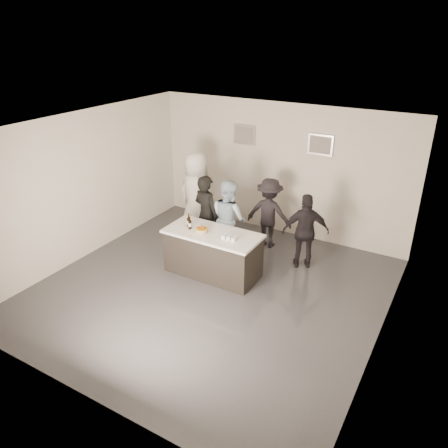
# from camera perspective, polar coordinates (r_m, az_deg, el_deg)

# --- Properties ---
(floor) EXTENTS (6.00, 6.00, 0.00)m
(floor) POSITION_cam_1_polar(r_m,az_deg,el_deg) (8.22, -1.77, -8.57)
(floor) COLOR #3D3D42
(floor) RESTS_ON ground
(ceiling) EXTENTS (6.00, 6.00, 0.00)m
(ceiling) POSITION_cam_1_polar(r_m,az_deg,el_deg) (7.03, -2.10, 12.29)
(ceiling) COLOR white
(wall_back) EXTENTS (6.00, 0.04, 3.00)m
(wall_back) POSITION_cam_1_polar(r_m,az_deg,el_deg) (10.01, 7.28, 7.04)
(wall_back) COLOR silver
(wall_back) RESTS_ON ground
(wall_front) EXTENTS (6.00, 0.04, 3.00)m
(wall_front) POSITION_cam_1_polar(r_m,az_deg,el_deg) (5.52, -18.90, -9.95)
(wall_front) COLOR silver
(wall_front) RESTS_ON ground
(wall_left) EXTENTS (0.04, 6.00, 3.00)m
(wall_left) POSITION_cam_1_polar(r_m,az_deg,el_deg) (9.34, -17.78, 4.73)
(wall_left) COLOR silver
(wall_left) RESTS_ON ground
(wall_right) EXTENTS (0.04, 6.00, 3.00)m
(wall_right) POSITION_cam_1_polar(r_m,az_deg,el_deg) (6.58, 20.91, -4.35)
(wall_right) COLOR silver
(wall_right) RESTS_ON ground
(picture_left) EXTENTS (0.54, 0.04, 0.44)m
(picture_left) POSITION_cam_1_polar(r_m,az_deg,el_deg) (10.16, 2.68, 11.59)
(picture_left) COLOR #B2B2B7
(picture_left) RESTS_ON wall_back
(picture_right) EXTENTS (0.54, 0.04, 0.44)m
(picture_right) POSITION_cam_1_polar(r_m,az_deg,el_deg) (9.49, 12.49, 10.07)
(picture_right) COLOR #B2B2B7
(picture_right) RESTS_ON wall_back
(bar_counter) EXTENTS (1.86, 0.86, 0.90)m
(bar_counter) POSITION_cam_1_polar(r_m,az_deg,el_deg) (8.49, -1.48, -3.85)
(bar_counter) COLOR white
(bar_counter) RESTS_ON ground
(cake) EXTENTS (0.24, 0.24, 0.07)m
(cake) POSITION_cam_1_polar(r_m,az_deg,el_deg) (8.29, -2.94, -0.85)
(cake) COLOR gold
(cake) RESTS_ON bar_counter
(beer_bottle_a) EXTENTS (0.07, 0.07, 0.26)m
(beer_bottle_a) POSITION_cam_1_polar(r_m,az_deg,el_deg) (8.52, -4.65, 0.52)
(beer_bottle_a) COLOR black
(beer_bottle_a) RESTS_ON bar_counter
(beer_bottle_b) EXTENTS (0.07, 0.07, 0.26)m
(beer_bottle_b) POSITION_cam_1_polar(r_m,az_deg,el_deg) (8.41, -4.49, 0.20)
(beer_bottle_b) COLOR black
(beer_bottle_b) RESTS_ON bar_counter
(tumbler_cluster) EXTENTS (0.30, 0.19, 0.08)m
(tumbler_cluster) POSITION_cam_1_polar(r_m,az_deg,el_deg) (8.02, 0.76, -1.72)
(tumbler_cluster) COLOR orange
(tumbler_cluster) RESTS_ON bar_counter
(candles) EXTENTS (0.24, 0.08, 0.01)m
(candles) POSITION_cam_1_polar(r_m,az_deg,el_deg) (8.20, -4.49, -1.47)
(candles) COLOR pink
(candles) RESTS_ON bar_counter
(person_main_black) EXTENTS (0.71, 0.55, 1.73)m
(person_main_black) POSITION_cam_1_polar(r_m,az_deg,el_deg) (9.14, -2.34, 1.21)
(person_main_black) COLOR black
(person_main_black) RESTS_ON ground
(person_main_blue) EXTENTS (0.99, 0.89, 1.67)m
(person_main_blue) POSITION_cam_1_polar(r_m,az_deg,el_deg) (9.04, 0.58, 0.74)
(person_main_blue) COLOR #ABC9E0
(person_main_blue) RESTS_ON ground
(person_guest_left) EXTENTS (1.02, 0.71, 1.96)m
(person_guest_left) POSITION_cam_1_polar(r_m,az_deg,el_deg) (9.94, -3.61, 3.90)
(person_guest_left) COLOR silver
(person_guest_left) RESTS_ON ground
(person_guest_right) EXTENTS (0.99, 0.74, 1.56)m
(person_guest_right) POSITION_cam_1_polar(r_m,az_deg,el_deg) (8.76, 10.62, -0.96)
(person_guest_right) COLOR black
(person_guest_right) RESTS_ON ground
(person_guest_back) EXTENTS (1.05, 0.66, 1.56)m
(person_guest_back) POSITION_cam_1_polar(r_m,az_deg,el_deg) (9.48, 5.90, 1.44)
(person_guest_back) COLOR black
(person_guest_back) RESTS_ON ground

